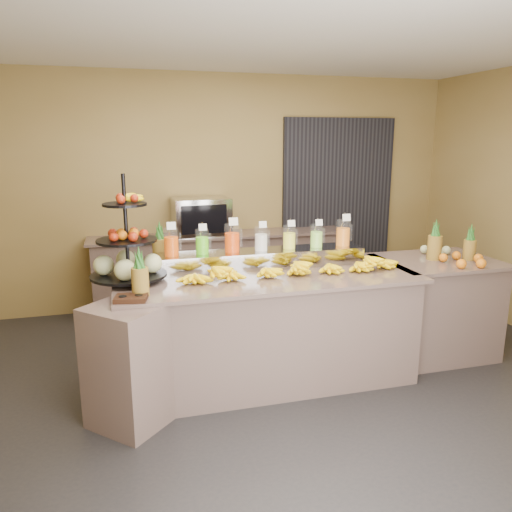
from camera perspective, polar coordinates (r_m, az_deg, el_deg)
name	(u,v)px	position (r m, az deg, el deg)	size (l,w,h in m)	color
ground	(278,394)	(4.23, 2.48, -15.48)	(6.00, 6.00, 0.00)	black
room_envelope	(273,157)	(4.52, 1.92, 11.22)	(6.04, 5.02, 2.82)	olive
buffet_counter	(256,331)	(4.23, -0.05, -8.52)	(2.75, 1.25, 0.93)	gray
right_counter	(434,306)	(5.10, 19.67, -5.44)	(1.08, 0.88, 0.93)	gray
back_ledge	(222,271)	(6.10, -3.95, -1.71)	(3.10, 0.55, 0.93)	gray
pitcher_tray	(261,259)	(4.40, 0.58, -0.29)	(1.85, 0.30, 0.15)	gray
juice_pitcher_orange_a	(171,244)	(4.22, -9.66, 1.41)	(0.13, 0.13, 0.30)	silver
juice_pitcher_green	(202,243)	(4.25, -6.17, 1.48)	(0.11, 0.12, 0.28)	silver
juice_pitcher_orange_b	(232,240)	(4.30, -2.75, 1.87)	(0.13, 0.14, 0.32)	silver
juice_pitcher_milk	(261,240)	(4.36, 0.58, 1.86)	(0.11, 0.12, 0.28)	silver
juice_pitcher_lemon	(289,238)	(4.44, 3.82, 2.02)	(0.11, 0.12, 0.27)	silver
juice_pitcher_lime	(316,237)	(4.53, 6.93, 2.16)	(0.11, 0.12, 0.27)	silver
juice_pitcher_orange_c	(343,234)	(4.63, 9.91, 2.47)	(0.13, 0.13, 0.31)	silver
banana_heap	(295,267)	(4.17, 4.50, -1.25)	(1.90, 0.17, 0.16)	yellow
fruit_stand	(133,254)	(4.06, -13.91, 0.23)	(0.69, 0.69, 0.85)	black
condiment_caddy	(131,298)	(3.61, -14.10, -4.70)	(0.22, 0.17, 0.03)	black
pineapple_left_a	(140,278)	(3.67, -13.11, -2.44)	(0.12, 0.12, 0.37)	brown
pineapple_left_b	(160,250)	(4.45, -10.87, 0.69)	(0.14, 0.14, 0.42)	brown
right_fruit_pile	(456,254)	(4.93, 21.92, 0.18)	(0.43, 0.41, 0.23)	brown
oven_warmer	(201,216)	(5.92, -6.32, 4.52)	(0.65, 0.46, 0.44)	gray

